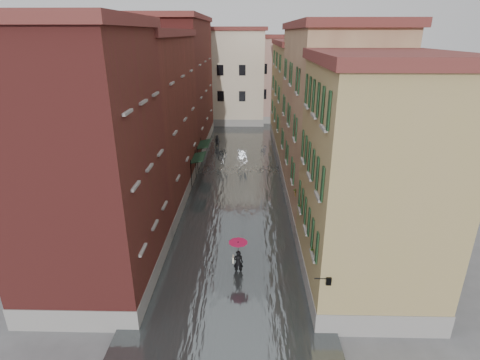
# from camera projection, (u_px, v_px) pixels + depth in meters

# --- Properties ---
(ground) EXTENTS (120.00, 120.00, 0.00)m
(ground) POSITION_uv_depth(u_px,v_px,m) (232.00, 260.00, 22.56)
(ground) COLOR #5F5F62
(ground) RESTS_ON ground
(floodwater) EXTENTS (10.00, 60.00, 0.20)m
(floodwater) POSITION_uv_depth(u_px,v_px,m) (238.00, 179.00, 34.61)
(floodwater) COLOR #4A5052
(floodwater) RESTS_ON ground
(building_left_near) EXTENTS (6.00, 8.00, 13.00)m
(building_left_near) POSITION_uv_depth(u_px,v_px,m) (88.00, 169.00, 18.47)
(building_left_near) COLOR maroon
(building_left_near) RESTS_ON ground
(building_left_mid) EXTENTS (6.00, 14.00, 12.50)m
(building_left_mid) POSITION_uv_depth(u_px,v_px,m) (146.00, 123.00, 28.79)
(building_left_mid) COLOR maroon
(building_left_mid) RESTS_ON ground
(building_left_far) EXTENTS (6.00, 16.00, 14.00)m
(building_left_far) POSITION_uv_depth(u_px,v_px,m) (179.00, 87.00, 42.46)
(building_left_far) COLOR maroon
(building_left_far) RESTS_ON ground
(building_right_near) EXTENTS (6.00, 8.00, 11.50)m
(building_right_near) POSITION_uv_depth(u_px,v_px,m) (371.00, 185.00, 18.44)
(building_right_near) COLOR #9F8C52
(building_right_near) RESTS_ON ground
(building_right_mid) EXTENTS (6.00, 14.00, 13.00)m
(building_right_mid) POSITION_uv_depth(u_px,v_px,m) (329.00, 121.00, 28.39)
(building_right_mid) COLOR tan
(building_right_mid) RESTS_ON ground
(building_right_far) EXTENTS (6.00, 16.00, 11.50)m
(building_right_far) POSITION_uv_depth(u_px,v_px,m) (302.00, 99.00, 42.61)
(building_right_far) COLOR #9F8C52
(building_right_far) RESTS_ON ground
(building_end_cream) EXTENTS (12.00, 9.00, 13.00)m
(building_end_cream) POSITION_uv_depth(u_px,v_px,m) (223.00, 78.00, 55.57)
(building_end_cream) COLOR beige
(building_end_cream) RESTS_ON ground
(building_end_pink) EXTENTS (10.00, 9.00, 12.00)m
(building_end_pink) POSITION_uv_depth(u_px,v_px,m) (282.00, 80.00, 57.42)
(building_end_pink) COLOR tan
(building_end_pink) RESTS_ON ground
(awning_near) EXTENTS (1.09, 2.90, 2.80)m
(awning_near) POSITION_uv_depth(u_px,v_px,m) (198.00, 158.00, 32.88)
(awning_near) COLOR black
(awning_near) RESTS_ON ground
(awning_far) EXTENTS (1.09, 3.06, 2.80)m
(awning_far) POSITION_uv_depth(u_px,v_px,m) (204.00, 145.00, 36.80)
(awning_far) COLOR black
(awning_far) RESTS_ON ground
(wall_lantern) EXTENTS (0.71, 0.22, 0.35)m
(wall_lantern) POSITION_uv_depth(u_px,v_px,m) (328.00, 281.00, 15.78)
(wall_lantern) COLOR black
(wall_lantern) RESTS_ON ground
(window_planters) EXTENTS (0.59, 7.93, 0.84)m
(window_planters) POSITION_uv_depth(u_px,v_px,m) (305.00, 209.00, 21.01)
(window_planters) COLOR #A03A34
(window_planters) RESTS_ON ground
(pedestrian_main) EXTENTS (1.06, 1.06, 2.06)m
(pedestrian_main) POSITION_uv_depth(u_px,v_px,m) (238.00, 254.00, 20.73)
(pedestrian_main) COLOR black
(pedestrian_main) RESTS_ON ground
(pedestrian_far) EXTENTS (0.84, 0.70, 1.54)m
(pedestrian_far) POSITION_uv_depth(u_px,v_px,m) (217.00, 142.00, 44.01)
(pedestrian_far) COLOR black
(pedestrian_far) RESTS_ON ground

